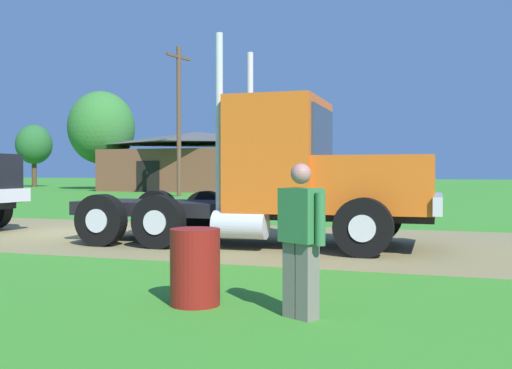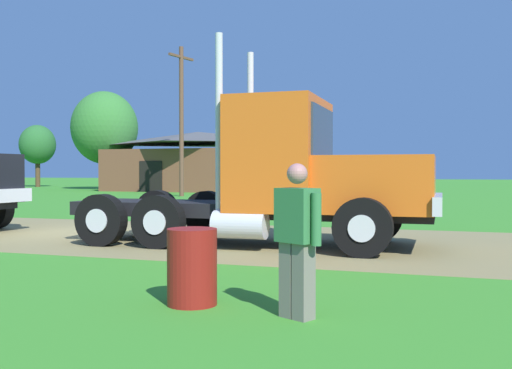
% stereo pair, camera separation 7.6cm
% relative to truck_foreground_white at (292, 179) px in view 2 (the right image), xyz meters
% --- Properties ---
extents(ground_plane, '(200.00, 200.00, 0.00)m').
position_rel_truck_foreground_white_xyz_m(ground_plane, '(-5.67, 0.68, -1.32)').
color(ground_plane, '#3A8A27').
extents(dirt_track, '(120.00, 6.54, 0.01)m').
position_rel_truck_foreground_white_xyz_m(dirt_track, '(-5.67, 0.68, -1.32)').
color(dirt_track, olive).
rests_on(dirt_track, ground_plane).
extents(truck_foreground_white, '(7.43, 2.83, 4.06)m').
position_rel_truck_foreground_white_xyz_m(truck_foreground_white, '(0.00, 0.00, 0.00)').
color(truck_foreground_white, black).
rests_on(truck_foreground_white, ground_plane).
extents(visitor_walking_mid, '(0.54, 0.41, 1.55)m').
position_rel_truck_foreground_white_xyz_m(visitor_walking_mid, '(1.54, -5.51, -0.50)').
color(visitor_walking_mid, '#33723F').
rests_on(visitor_walking_mid, ground_plane).
extents(steel_barrel, '(0.55, 0.55, 0.84)m').
position_rel_truck_foreground_white_xyz_m(steel_barrel, '(0.29, -5.31, -0.90)').
color(steel_barrel, maroon).
rests_on(steel_barrel, ground_plane).
extents(shed_building, '(13.19, 8.16, 4.45)m').
position_rel_truck_foreground_white_xyz_m(shed_building, '(-15.33, 29.60, 0.82)').
color(shed_building, brown).
rests_on(shed_building, ground_plane).
extents(utility_pole_far, '(0.61, 2.18, 8.77)m').
position_rel_truck_foreground_white_xyz_m(utility_pole_far, '(-12.12, 20.16, 3.32)').
color(utility_pole_far, brown).
rests_on(utility_pole_far, ground_plane).
extents(tree_left, '(3.32, 3.32, 5.81)m').
position_rel_truck_foreground_white_xyz_m(tree_left, '(-33.92, 34.51, 2.63)').
color(tree_left, '#513823').
rests_on(tree_left, ground_plane).
extents(tree_mid, '(5.32, 5.32, 7.91)m').
position_rel_truck_foreground_white_xyz_m(tree_mid, '(-23.67, 29.93, 3.65)').
color(tree_mid, '#513823').
rests_on(tree_mid, ground_plane).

